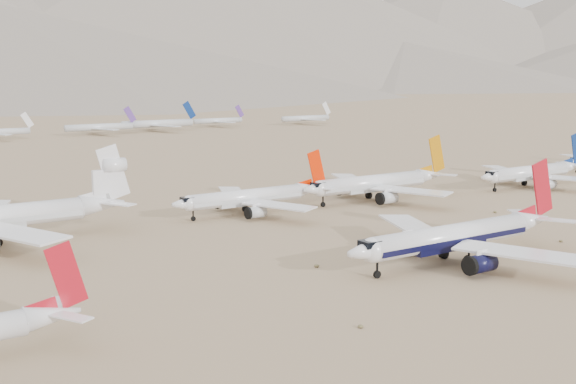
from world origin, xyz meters
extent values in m
plane|color=#7D6348|center=(0.00, 0.00, 0.00)|extent=(7000.00, 7000.00, 0.00)
cylinder|color=white|center=(-7.78, 2.75, 5.21)|extent=(38.32, 4.53, 4.53)
cube|color=black|center=(-7.78, 2.75, 4.64)|extent=(37.56, 4.60, 1.02)
sphere|color=white|center=(-26.94, 2.75, 5.21)|extent=(4.53, 4.53, 4.53)
cube|color=black|center=(-27.62, 2.75, 6.46)|extent=(3.17, 2.94, 1.13)
cone|color=white|center=(15.90, 2.75, 5.55)|extent=(9.58, 4.53, 4.53)
cube|color=white|center=(-4.82, -10.69, 4.42)|extent=(14.80, 23.32, 0.71)
cube|color=white|center=(17.77, -1.66, 6.12)|extent=(6.08, 7.95, 0.27)
cylinder|color=black|center=(-9.91, -6.67, 2.37)|extent=(5.32, 3.26, 3.26)
cube|color=white|center=(-4.82, 16.19, 4.42)|extent=(14.80, 23.32, 0.71)
cube|color=white|center=(17.77, 7.15, 6.12)|extent=(6.08, 7.95, 0.27)
cylinder|color=black|center=(-9.91, 12.17, 2.37)|extent=(5.32, 3.26, 3.26)
cube|color=#B2101E|center=(18.57, 2.75, 12.16)|extent=(7.26, 0.36, 11.97)
cylinder|color=black|center=(-25.81, 2.75, 0.68)|extent=(1.36, 0.57, 1.36)
cylinder|color=black|center=(-6.18, -0.42, 0.95)|extent=(1.90, 1.13, 1.90)
cylinder|color=black|center=(-6.18, 5.92, 0.95)|extent=(1.90, 1.13, 1.90)
cone|color=white|center=(-81.98, 2.28, 4.32)|extent=(7.34, 3.52, 3.52)
cube|color=white|center=(-80.55, -1.10, 4.76)|extent=(4.66, 6.09, 0.21)
cube|color=white|center=(-80.55, 5.66, 4.76)|extent=(4.66, 6.09, 0.21)
cube|color=#B2101E|center=(-79.94, 2.28, 9.39)|extent=(5.57, 0.28, 9.17)
cylinder|color=white|center=(80.11, 53.14, 4.73)|extent=(33.96, 4.12, 4.12)
cube|color=silver|center=(80.11, 53.14, 4.22)|extent=(33.28, 4.18, 0.93)
sphere|color=white|center=(63.13, 53.14, 4.73)|extent=(4.12, 4.12, 4.12)
cube|color=black|center=(62.51, 53.14, 5.87)|extent=(2.88, 2.68, 1.03)
cone|color=white|center=(101.10, 53.14, 5.04)|extent=(8.49, 4.12, 4.12)
cube|color=white|center=(82.73, 41.18, 4.01)|extent=(13.12, 20.67, 0.64)
cylinder|color=silver|center=(78.22, 44.74, 2.16)|extent=(4.72, 2.96, 2.96)
cube|color=white|center=(82.73, 65.11, 4.01)|extent=(13.12, 20.67, 0.64)
cube|color=white|center=(102.75, 57.06, 5.56)|extent=(5.39, 7.05, 0.25)
cylinder|color=silver|center=(78.22, 61.54, 2.16)|extent=(4.72, 2.96, 2.96)
cylinder|color=black|center=(64.16, 53.14, 0.62)|extent=(1.23, 0.51, 1.23)
cylinder|color=black|center=(81.53, 50.26, 0.86)|extent=(1.73, 1.03, 1.73)
cylinder|color=black|center=(81.53, 56.02, 0.86)|extent=(1.73, 1.03, 1.73)
cylinder|color=white|center=(23.60, 62.23, 5.06)|extent=(36.23, 4.40, 4.40)
cube|color=silver|center=(23.60, 62.23, 4.51)|extent=(35.50, 4.47, 0.99)
sphere|color=white|center=(5.48, 62.23, 5.06)|extent=(4.40, 4.40, 4.40)
cube|color=black|center=(4.82, 62.23, 6.27)|extent=(3.08, 2.86, 1.10)
cone|color=white|center=(45.99, 62.23, 5.39)|extent=(9.06, 4.40, 4.40)
cube|color=white|center=(26.39, 49.46, 4.29)|extent=(13.99, 22.05, 0.68)
cube|color=white|center=(47.75, 58.05, 5.94)|extent=(5.75, 7.52, 0.26)
cylinder|color=silver|center=(21.58, 53.27, 2.31)|extent=(5.03, 3.17, 3.17)
cube|color=white|center=(26.39, 75.00, 4.29)|extent=(13.99, 22.05, 0.68)
cube|color=white|center=(47.75, 66.41, 5.94)|extent=(5.75, 7.52, 0.26)
cylinder|color=silver|center=(21.58, 71.19, 2.31)|extent=(5.03, 3.17, 3.17)
cube|color=orange|center=(48.50, 62.23, 11.67)|extent=(6.87, 0.35, 11.31)
cylinder|color=black|center=(6.59, 62.23, 0.66)|extent=(1.32, 0.55, 1.32)
cylinder|color=black|center=(25.11, 59.15, 0.92)|extent=(1.85, 1.10, 1.85)
cylinder|color=black|center=(25.11, 65.31, 0.92)|extent=(1.85, 1.10, 1.85)
cylinder|color=white|center=(-15.60, 64.87, 4.47)|extent=(31.82, 3.89, 3.89)
cube|color=silver|center=(-15.60, 64.87, 3.99)|extent=(31.18, 3.95, 0.88)
sphere|color=white|center=(-31.51, 64.87, 4.47)|extent=(3.89, 3.89, 3.89)
cube|color=black|center=(-32.09, 64.87, 5.54)|extent=(2.72, 2.53, 0.97)
cone|color=white|center=(4.07, 64.87, 4.76)|extent=(7.96, 3.89, 3.89)
cube|color=white|center=(-13.14, 53.64, 3.79)|extent=(12.29, 19.37, 0.60)
cube|color=white|center=(5.62, 61.19, 5.25)|extent=(5.05, 6.60, 0.23)
cylinder|color=silver|center=(-17.37, 56.98, 2.04)|extent=(4.42, 2.80, 2.80)
cube|color=white|center=(-13.14, 76.09, 3.79)|extent=(12.29, 19.37, 0.60)
cube|color=white|center=(5.62, 68.54, 5.25)|extent=(5.05, 6.60, 0.23)
cylinder|color=silver|center=(-17.37, 72.75, 2.04)|extent=(4.42, 2.80, 2.80)
cube|color=#F02300|center=(6.28, 64.87, 10.28)|extent=(6.03, 0.31, 9.94)
cylinder|color=black|center=(-30.54, 64.87, 0.58)|extent=(1.17, 0.49, 1.17)
cylinder|color=black|center=(-14.27, 62.14, 0.82)|extent=(1.63, 0.97, 1.63)
cylinder|color=black|center=(-14.27, 67.59, 0.82)|extent=(1.63, 0.97, 1.63)
cone|color=white|center=(-52.16, 67.14, 6.04)|extent=(10.30, 4.93, 4.93)
cube|color=white|center=(-74.44, 52.65, 4.81)|extent=(15.91, 25.07, 0.77)
cube|color=white|center=(-50.16, 62.39, 6.66)|extent=(6.54, 8.55, 0.30)
cube|color=white|center=(-50.16, 71.88, 6.66)|extent=(6.54, 8.55, 0.30)
cube|color=white|center=(-49.30, 67.14, 13.16)|extent=(7.81, 0.39, 12.87)
cylinder|color=white|center=(-49.01, 67.14, 14.75)|extent=(5.15, 3.20, 3.20)
sphere|color=white|center=(120.49, 64.65, 4.17)|extent=(3.62, 3.62, 3.62)
cube|color=black|center=(119.95, 64.65, 5.16)|extent=(2.54, 2.35, 0.91)
cube|color=white|center=(-6.26, 313.15, 9.97)|extent=(6.97, 0.35, 8.78)
cube|color=silver|center=(-22.73, 304.09, 3.61)|extent=(9.22, 16.10, 0.35)
cylinder|color=silver|center=(33.71, 313.37, 4.36)|extent=(39.59, 3.91, 3.91)
cube|color=#58338C|center=(52.34, 313.37, 10.97)|extent=(7.89, 0.39, 9.93)
cube|color=silver|center=(33.71, 303.12, 3.77)|extent=(10.43, 18.23, 0.39)
cube|color=silver|center=(33.71, 323.61, 3.77)|extent=(10.43, 18.23, 0.39)
cylinder|color=silver|center=(71.28, 317.11, 4.64)|extent=(45.29, 4.48, 4.48)
cube|color=navy|center=(92.60, 317.11, 12.20)|extent=(9.02, 0.45, 11.36)
cube|color=silver|center=(71.28, 305.38, 3.97)|extent=(11.93, 20.85, 0.45)
cube|color=silver|center=(71.28, 328.83, 3.97)|extent=(11.93, 20.85, 0.45)
cylinder|color=silver|center=(118.17, 327.25, 4.10)|extent=(34.45, 3.40, 3.40)
cube|color=#58338C|center=(134.38, 327.25, 9.86)|extent=(6.86, 0.34, 8.64)
cube|color=silver|center=(118.17, 318.33, 3.59)|extent=(9.08, 15.86, 0.34)
cube|color=silver|center=(118.17, 336.16, 3.59)|extent=(9.08, 15.86, 0.34)
cylinder|color=silver|center=(178.71, 313.87, 4.26)|extent=(37.57, 3.71, 3.71)
cube|color=white|center=(196.39, 313.87, 10.53)|extent=(7.48, 0.37, 9.42)
cube|color=silver|center=(178.71, 304.15, 3.70)|extent=(9.90, 17.29, 0.37)
cube|color=silver|center=(178.71, 323.60, 3.70)|extent=(9.90, 17.29, 0.37)
cone|color=slate|center=(700.00, 1660.00, 190.00)|extent=(2356.00, 2356.00, 380.00)
cone|color=slate|center=(1200.00, 1600.00, 145.00)|extent=(1682.00, 1682.00, 290.00)
cone|color=slate|center=(1800.00, 1750.00, 175.00)|extent=(2380.00, 2380.00, 350.00)
cone|color=slate|center=(1000.00, 1100.00, 50.00)|extent=(900.00, 900.00, 100.00)
ellipsoid|color=brown|center=(-44.10, -14.90, 0.25)|extent=(0.84, 0.84, 0.46)
ellipsoid|color=brown|center=(-30.40, 14.40, 0.29)|extent=(0.98, 0.98, 0.54)
ellipsoid|color=brown|center=(24.40, 1.60, 0.25)|extent=(0.84, 0.84, 0.46)
ellipsoid|color=brown|center=(38.10, 30.90, 0.29)|extent=(0.98, 0.98, 0.54)
camera|label=1|loc=(-106.71, -89.82, 35.70)|focal=45.00mm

